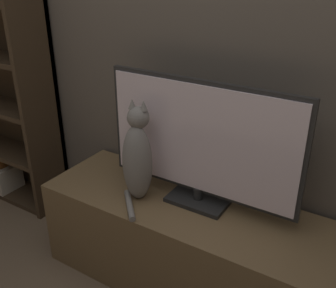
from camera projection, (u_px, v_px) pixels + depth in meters
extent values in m
cube|color=#60564C|center=(222.00, 12.00, 1.69)|extent=(4.80, 0.05, 2.60)
cube|color=brown|center=(185.00, 244.00, 1.93)|extent=(1.41, 0.48, 0.47)
cube|color=black|center=(198.00, 200.00, 1.85)|extent=(0.28, 0.17, 0.02)
cylinder|color=black|center=(198.00, 193.00, 1.83)|extent=(0.04, 0.04, 0.06)
cube|color=black|center=(201.00, 139.00, 1.72)|extent=(0.92, 0.02, 0.53)
cube|color=silver|center=(200.00, 140.00, 1.71)|extent=(0.89, 0.01, 0.49)
ellipsoid|color=gray|center=(137.00, 163.00, 1.80)|extent=(0.16, 0.15, 0.38)
ellipsoid|color=silver|center=(142.00, 162.00, 1.85)|extent=(0.08, 0.05, 0.21)
sphere|color=gray|center=(138.00, 118.00, 1.73)|extent=(0.12, 0.12, 0.10)
cone|color=gray|center=(132.00, 104.00, 1.71)|extent=(0.04, 0.04, 0.04)
cone|color=gray|center=(144.00, 105.00, 1.69)|extent=(0.04, 0.04, 0.04)
cylinder|color=gray|center=(130.00, 205.00, 1.80)|extent=(0.17, 0.18, 0.03)
cube|color=#3D2D1E|center=(38.00, 92.00, 2.27)|extent=(0.03, 0.28, 1.62)
cube|color=#3D2D1E|center=(7.00, 76.00, 2.57)|extent=(0.90, 0.03, 1.62)
cube|color=#3D2D1E|center=(12.00, 188.00, 2.82)|extent=(0.84, 0.25, 0.03)
cube|color=#3D2D1E|center=(4.00, 148.00, 2.68)|extent=(0.84, 0.25, 0.03)
cube|color=#AD662D|center=(1.00, 173.00, 2.74)|extent=(0.07, 0.17, 0.25)
cube|color=beige|center=(10.00, 179.00, 2.73)|extent=(0.05, 0.19, 0.17)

